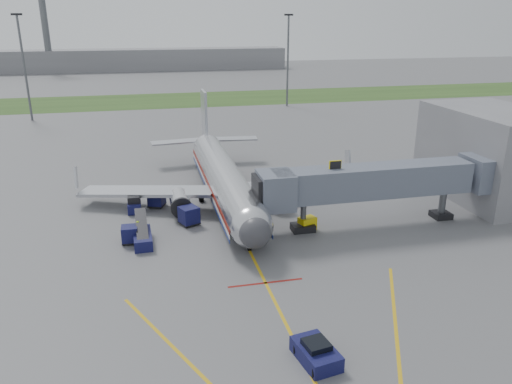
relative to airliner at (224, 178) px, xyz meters
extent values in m
plane|color=#565659|center=(0.00, -15.25, -2.65)|extent=(400.00, 400.00, 0.00)
cube|color=#2D4C1E|center=(0.00, 74.75, -2.64)|extent=(300.00, 25.00, 0.01)
cube|color=gold|center=(0.00, -17.25, -2.64)|extent=(0.25, 50.00, 0.01)
cube|color=maroon|center=(0.00, -19.25, -2.64)|extent=(6.00, 0.25, 0.01)
cube|color=gold|center=(-6.00, -29.25, -2.64)|extent=(9.52, 20.04, 0.01)
cube|color=gold|center=(6.00, -29.25, -2.64)|extent=(9.52, 20.04, 0.01)
cylinder|color=silver|center=(0.00, -0.25, 0.05)|extent=(3.80, 28.00, 3.80)
sphere|color=silver|center=(0.00, -14.25, 0.05)|extent=(3.80, 3.80, 3.80)
sphere|color=#38383D|center=(0.00, -15.55, 0.05)|extent=(2.74, 2.74, 2.74)
cube|color=black|center=(0.00, -14.65, 0.60)|extent=(2.20, 1.20, 0.55)
cone|color=silver|center=(0.00, 16.25, 0.05)|extent=(3.80, 5.00, 3.80)
cube|color=#B7BAC1|center=(0.00, 15.75, 4.05)|extent=(0.35, 4.20, 7.00)
cube|color=#B7BAC1|center=(-8.50, -0.25, -0.85)|extent=(15.10, 8.59, 1.13)
cube|color=#B7BAC1|center=(8.50, -0.25, -0.85)|extent=(15.10, 8.59, 1.13)
cylinder|color=silver|center=(-5.20, -3.25, -1.30)|extent=(2.10, 3.60, 2.10)
cylinder|color=silver|center=(5.20, -3.25, -1.30)|extent=(2.10, 3.60, 2.10)
cube|color=maroon|center=(1.92, -0.25, -0.30)|extent=(0.05, 28.00, 0.45)
cube|color=navy|center=(1.92, -0.25, -1.20)|extent=(0.05, 28.00, 0.35)
cylinder|color=black|center=(0.00, -13.25, -2.35)|extent=(0.28, 0.70, 0.70)
cylinder|color=black|center=(-2.60, 0.25, -2.20)|extent=(0.50, 1.00, 1.00)
cylinder|color=black|center=(2.60, 0.25, -2.20)|extent=(0.50, 1.00, 1.00)
cube|color=slate|center=(13.00, -10.25, 1.95)|extent=(20.00, 3.00, 3.00)
cube|color=slate|center=(3.20, -10.25, 1.75)|extent=(3.20, 3.60, 3.40)
cube|color=black|center=(2.00, -10.25, 1.75)|extent=(1.60, 3.00, 2.80)
cube|color=yellow|center=(9.00, -10.25, 3.75)|extent=(1.20, 0.15, 1.00)
cylinder|color=#595B60|center=(6.00, -10.25, -1.10)|extent=(0.56, 0.56, 3.10)
cube|color=black|center=(6.00, -10.25, -2.30)|extent=(2.20, 1.60, 0.70)
cylinder|color=#595B60|center=(21.00, -10.25, -1.10)|extent=(0.70, 0.70, 3.10)
cube|color=black|center=(21.00, -10.25, -2.35)|extent=(1.80, 1.80, 0.60)
cube|color=slate|center=(25.00, -10.25, 1.95)|extent=(3.00, 4.00, 3.40)
cube|color=slate|center=(30.00, -5.25, 2.35)|extent=(10.00, 16.00, 10.00)
cylinder|color=#595B60|center=(-30.00, 54.75, 7.35)|extent=(0.44, 0.44, 20.00)
cube|color=black|center=(-30.00, 54.75, 17.55)|extent=(2.00, 0.40, 0.40)
cylinder|color=#595B60|center=(25.00, 59.75, 7.35)|extent=(0.44, 0.44, 20.00)
cube|color=black|center=(25.00, 59.75, 17.55)|extent=(2.00, 0.40, 0.40)
cube|color=slate|center=(-10.00, 154.75, 1.35)|extent=(120.00, 14.00, 8.00)
cylinder|color=#595B60|center=(-40.00, 149.75, 11.35)|extent=(2.40, 2.40, 28.00)
cube|color=#0C0F35|center=(0.68, -29.01, -2.15)|extent=(2.51, 3.53, 0.99)
cube|color=black|center=(0.68, -29.01, -1.52)|extent=(1.66, 1.66, 0.45)
cylinder|color=black|center=(0.08, -30.30, -2.29)|extent=(0.32, 0.74, 0.72)
cylinder|color=black|center=(1.67, -30.02, -2.29)|extent=(0.32, 0.74, 0.72)
cylinder|color=black|center=(-0.32, -28.00, -2.29)|extent=(0.32, 0.74, 0.72)
cylinder|color=black|center=(1.27, -27.72, -2.29)|extent=(0.32, 0.74, 0.72)
cube|color=#0C0F35|center=(-9.94, -1.25, -2.08)|extent=(1.37, 2.60, 1.04)
cube|color=black|center=(-9.94, -1.25, -1.19)|extent=(1.26, 1.67, 0.73)
cylinder|color=black|center=(-10.46, -2.18, -2.39)|extent=(0.23, 0.52, 0.52)
cylinder|color=black|center=(-9.43, -2.19, -2.39)|extent=(0.23, 0.52, 0.52)
cylinder|color=black|center=(-10.45, -0.32, -2.39)|extent=(0.23, 0.52, 0.52)
cylinder|color=black|center=(-9.41, -0.33, -2.39)|extent=(0.23, 0.52, 0.52)
cube|color=#0C0F35|center=(-4.61, -6.20, -1.62)|extent=(2.19, 2.19, 1.67)
cube|color=black|center=(-4.61, -6.20, -2.45)|extent=(2.26, 2.26, 0.13)
cylinder|color=black|center=(-4.96, -7.05, -2.49)|extent=(0.34, 0.37, 0.30)
cylinder|color=black|center=(-3.76, -6.54, -2.49)|extent=(0.34, 0.37, 0.30)
cylinder|color=black|center=(-5.46, -5.86, -2.49)|extent=(0.34, 0.37, 0.30)
cylinder|color=black|center=(-4.27, -5.35, -2.49)|extent=(0.34, 0.37, 0.30)
cube|color=#0C0F35|center=(-10.35, -9.24, -1.76)|extent=(1.47, 1.47, 1.45)
cube|color=black|center=(-10.35, -9.24, -2.48)|extent=(1.52, 1.52, 0.11)
cylinder|color=black|center=(-10.92, -9.79, -2.51)|extent=(0.21, 0.26, 0.26)
cylinder|color=black|center=(-9.80, -9.81, -2.51)|extent=(0.21, 0.26, 0.26)
cylinder|color=black|center=(-10.90, -8.67, -2.51)|extent=(0.21, 0.26, 0.26)
cylinder|color=black|center=(-9.78, -8.69, -2.51)|extent=(0.21, 0.26, 0.26)
cube|color=#0C0F35|center=(-7.53, -0.30, -1.67)|extent=(2.08, 2.08, 1.59)
cube|color=black|center=(-7.53, -0.30, -2.46)|extent=(2.15, 2.15, 0.12)
cylinder|color=black|center=(-8.34, -0.63, -2.50)|extent=(0.32, 0.35, 0.29)
cylinder|color=black|center=(-7.20, -1.11, -2.50)|extent=(0.32, 0.35, 0.29)
cylinder|color=black|center=(-7.87, 0.50, -2.50)|extent=(0.32, 0.35, 0.29)
cylinder|color=black|center=(-6.73, 0.03, -2.50)|extent=(0.32, 0.35, 0.29)
cube|color=#0C0F35|center=(-9.22, -9.68, -2.13)|extent=(1.72, 4.18, 1.03)
cube|color=black|center=(-9.23, -9.11, -1.04)|extent=(1.16, 4.66, 1.62)
cylinder|color=black|center=(-9.75, -11.19, -2.32)|extent=(0.27, 0.65, 0.64)
cylinder|color=black|center=(-8.60, -11.16, -2.32)|extent=(0.27, 0.65, 0.64)
cylinder|color=black|center=(-9.83, -8.20, -2.32)|extent=(0.27, 0.65, 0.64)
cylinder|color=black|center=(-8.68, -8.17, -2.32)|extent=(0.27, 0.65, 0.64)
cube|color=yellow|center=(6.48, -10.09, -2.00)|extent=(1.87, 1.52, 1.30)
cylinder|color=black|center=(5.97, -10.25, -2.48)|extent=(0.30, 0.37, 0.32)
cylinder|color=black|center=(7.00, -9.93, -2.48)|extent=(0.30, 0.37, 0.32)
imported|color=#9BC617|center=(-9.52, -8.71, -1.71)|extent=(0.70, 0.80, 1.86)
camera|label=1|loc=(-8.51, -52.62, 16.97)|focal=35.00mm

